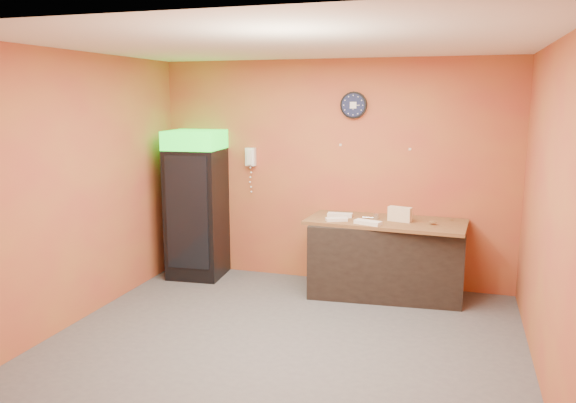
% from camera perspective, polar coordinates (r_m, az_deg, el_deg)
% --- Properties ---
extents(floor, '(4.50, 4.50, 0.00)m').
position_cam_1_polar(floor, '(5.61, -0.28, -13.99)').
color(floor, '#47474C').
rests_on(floor, ground).
extents(back_wall, '(4.50, 0.02, 2.80)m').
position_cam_1_polar(back_wall, '(7.11, 4.52, 2.96)').
color(back_wall, '#AD6B31').
rests_on(back_wall, floor).
extents(left_wall, '(0.02, 4.00, 2.80)m').
position_cam_1_polar(left_wall, '(6.24, -20.44, 1.28)').
color(left_wall, '#AD6B31').
rests_on(left_wall, floor).
extents(right_wall, '(0.02, 4.00, 2.80)m').
position_cam_1_polar(right_wall, '(5.02, 25.06, -1.15)').
color(right_wall, '#AD6B31').
rests_on(right_wall, floor).
extents(ceiling, '(4.50, 4.00, 0.02)m').
position_cam_1_polar(ceiling, '(5.13, -0.30, 15.78)').
color(ceiling, white).
rests_on(ceiling, back_wall).
extents(beverage_cooler, '(0.72, 0.73, 1.92)m').
position_cam_1_polar(beverage_cooler, '(7.39, -9.39, -0.50)').
color(beverage_cooler, black).
rests_on(beverage_cooler, floor).
extents(prep_counter, '(1.80, 0.91, 0.87)m').
position_cam_1_polar(prep_counter, '(6.80, 9.82, -5.80)').
color(prep_counter, black).
rests_on(prep_counter, floor).
extents(wall_clock, '(0.33, 0.06, 0.33)m').
position_cam_1_polar(wall_clock, '(6.97, 6.68, 9.70)').
color(wall_clock, black).
rests_on(wall_clock, back_wall).
extents(wall_phone, '(0.13, 0.11, 0.24)m').
position_cam_1_polar(wall_phone, '(7.34, -3.83, 4.55)').
color(wall_phone, white).
rests_on(wall_phone, back_wall).
extents(butcher_paper, '(1.87, 0.95, 0.04)m').
position_cam_1_polar(butcher_paper, '(6.69, 9.94, -2.04)').
color(butcher_paper, brown).
rests_on(butcher_paper, prep_counter).
extents(sub_roll_stack, '(0.28, 0.15, 0.17)m').
position_cam_1_polar(sub_roll_stack, '(6.63, 11.30, -1.27)').
color(sub_roll_stack, beige).
rests_on(sub_roll_stack, butcher_paper).
extents(wrapped_sandwich_left, '(0.27, 0.19, 0.04)m').
position_cam_1_polar(wrapped_sandwich_left, '(6.56, 4.96, -1.82)').
color(wrapped_sandwich_left, white).
rests_on(wrapped_sandwich_left, butcher_paper).
extents(wrapped_sandwich_mid, '(0.33, 0.21, 0.04)m').
position_cam_1_polar(wrapped_sandwich_mid, '(6.43, 8.12, -2.12)').
color(wrapped_sandwich_mid, white).
rests_on(wrapped_sandwich_mid, butcher_paper).
extents(wrapped_sandwich_right, '(0.30, 0.13, 0.04)m').
position_cam_1_polar(wrapped_sandwich_right, '(6.80, 5.30, -1.37)').
color(wrapped_sandwich_right, white).
rests_on(wrapped_sandwich_right, butcher_paper).
extents(kitchen_tool, '(0.06, 0.06, 0.06)m').
position_cam_1_polar(kitchen_tool, '(6.72, 8.95, -1.50)').
color(kitchen_tool, silver).
rests_on(kitchen_tool, butcher_paper).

